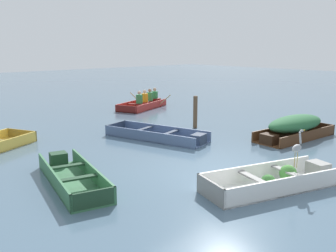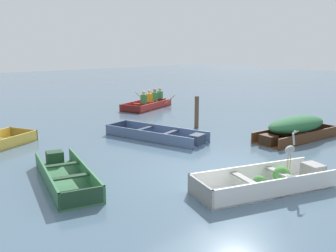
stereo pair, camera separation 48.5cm
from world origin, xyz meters
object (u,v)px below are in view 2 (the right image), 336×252
skiff_green_outer_moored (65,175)px  mooring_post (197,112)px  skiff_slate_blue_mid_moored (160,136)px  dinghy_white_foreground (270,181)px  rowboat_red_with_crew (149,103)px  heron_on_dinghy (290,148)px  skiff_dark_varnish_near_moored (296,127)px

skiff_green_outer_moored → mooring_post: bearing=18.6°
skiff_slate_blue_mid_moored → dinghy_white_foreground: bearing=-100.6°
skiff_green_outer_moored → rowboat_red_with_crew: size_ratio=1.01×
dinghy_white_foreground → heron_on_dinghy: size_ratio=3.96×
skiff_dark_varnish_near_moored → dinghy_white_foreground: bearing=-154.8°
mooring_post → rowboat_red_with_crew: bearing=72.7°
rowboat_red_with_crew → skiff_slate_blue_mid_moored: bearing=-124.3°
skiff_slate_blue_mid_moored → rowboat_red_with_crew: bearing=55.7°
mooring_post → dinghy_white_foreground: bearing=-119.6°
dinghy_white_foreground → skiff_slate_blue_mid_moored: size_ratio=0.89×
skiff_slate_blue_mid_moored → heron_on_dinghy: (-0.58, -5.28, 0.78)m
rowboat_red_with_crew → mooring_post: mooring_post is taller
dinghy_white_foreground → skiff_dark_varnish_near_moored: (4.39, 2.06, 0.28)m
heron_on_dinghy → skiff_dark_varnish_near_moored: bearing=29.6°
skiff_slate_blue_mid_moored → rowboat_red_with_crew: 6.69m
dinghy_white_foreground → skiff_slate_blue_mid_moored: (0.94, 5.06, -0.05)m
dinghy_white_foreground → heron_on_dinghy: bearing=-31.1°
skiff_green_outer_moored → skiff_slate_blue_mid_moored: bearing=21.9°
skiff_slate_blue_mid_moored → skiff_green_outer_moored: bearing=-158.1°
heron_on_dinghy → mooring_post: bearing=64.2°
skiff_dark_varnish_near_moored → rowboat_red_with_crew: bearing=87.8°
skiff_dark_varnish_near_moored → skiff_slate_blue_mid_moored: size_ratio=0.87×
mooring_post → skiff_slate_blue_mid_moored: bearing=-168.1°
skiff_slate_blue_mid_moored → rowboat_red_with_crew: rowboat_red_with_crew is taller
dinghy_white_foreground → skiff_slate_blue_mid_moored: bearing=79.4°
dinghy_white_foreground → skiff_slate_blue_mid_moored: 5.15m
dinghy_white_foreground → rowboat_red_with_crew: 11.59m
heron_on_dinghy → mooring_post: (2.77, 5.74, -0.29)m
dinghy_white_foreground → skiff_green_outer_moored: 4.68m
skiff_green_outer_moored → heron_on_dinghy: 5.15m
skiff_slate_blue_mid_moored → skiff_green_outer_moored: (-4.19, -1.68, 0.02)m
skiff_dark_varnish_near_moored → skiff_slate_blue_mid_moored: bearing=139.0°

